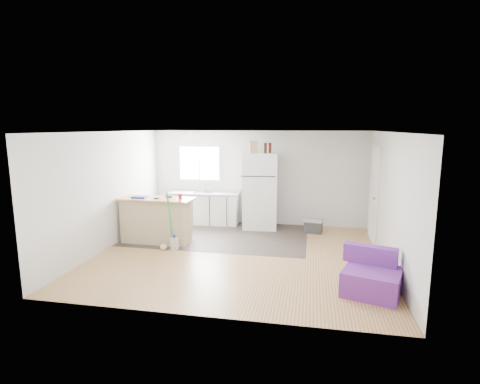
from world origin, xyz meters
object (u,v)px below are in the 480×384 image
peninsula (156,220)px  mop (165,239)px  purple_seat (372,277)px  bottle_left (265,148)px  bottle_right (270,148)px  refrigerator (260,191)px  cleaner_jug (174,244)px  cooler (313,226)px  kitchen_cabinets (204,208)px  blue_tray (140,197)px  cardboard_box (253,147)px  red_cup (180,196)px

peninsula → mop: 0.65m
peninsula → purple_seat: size_ratio=1.62×
bottle_left → bottle_right: bearing=36.5°
refrigerator → cleaner_jug: size_ratio=6.15×
peninsula → cooler: (3.36, 1.39, -0.33)m
kitchen_cabinets → bottle_left: size_ratio=7.44×
refrigerator → blue_tray: 2.92m
kitchen_cabinets → cleaner_jug: bearing=-92.3°
blue_tray → cardboard_box: bearing=35.1°
cardboard_box → peninsula: bearing=-140.8°
peninsula → mop: mop is taller
kitchen_cabinets → purple_seat: kitchen_cabinets is taller
cooler → bottle_right: size_ratio=1.88×
red_cup → mop: bearing=-110.1°
peninsula → cooler: 3.66m
purple_seat → peninsula: bearing=175.3°
peninsula → blue_tray: (-0.35, -0.04, 0.50)m
peninsula → cleaner_jug: size_ratio=5.31×
peninsula → cardboard_box: (1.89, 1.54, 1.52)m
peninsula → cardboard_box: bearing=40.7°
refrigerator → purple_seat: bearing=-62.6°
purple_seat → blue_tray: bearing=177.3°
cooler → mop: size_ratio=0.38×
mop → blue_tray: mop is taller
cleaner_jug → bottle_left: bearing=63.7°
purple_seat → cleaner_jug: purple_seat is taller
kitchen_cabinets → cleaner_jug: 2.19m
mop → cardboard_box: (1.50, 1.99, 1.78)m
peninsula → bottle_left: bottle_left is taller
bottle_left → peninsula: bearing=-144.5°
cooler → cardboard_box: 2.37m
blue_tray → cooler: bearing=21.0°
mop → cardboard_box: bearing=48.5°
kitchen_cabinets → cardboard_box: bearing=-11.3°
cooler → purple_seat: size_ratio=0.47×
peninsula → bottle_left: 3.07m
kitchen_cabinets → cooler: kitchen_cabinets is taller
bottle_left → bottle_right: size_ratio=1.00×
kitchen_cabinets → cardboard_box: cardboard_box is taller
refrigerator → bottle_right: bottle_right is taller
blue_tray → cardboard_box: 2.92m
refrigerator → bottle_right: 1.08m
cleaner_jug → bottle_right: bottle_right is taller
cooler → red_cup: red_cup is taller
purple_seat → bottle_left: bearing=139.7°
cleaner_jug → red_cup: (-0.01, 0.45, 0.91)m
red_cup → blue_tray: red_cup is taller
blue_tray → bottle_right: bearing=32.4°
mop → cleaner_jug: bearing=1.9°
cleaner_jug → refrigerator: bearing=66.9°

